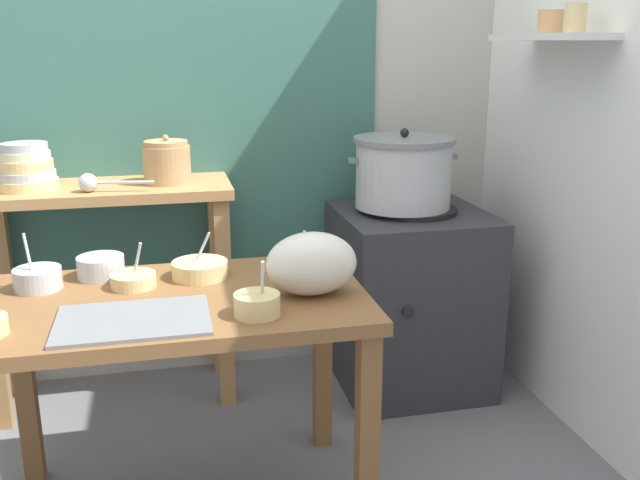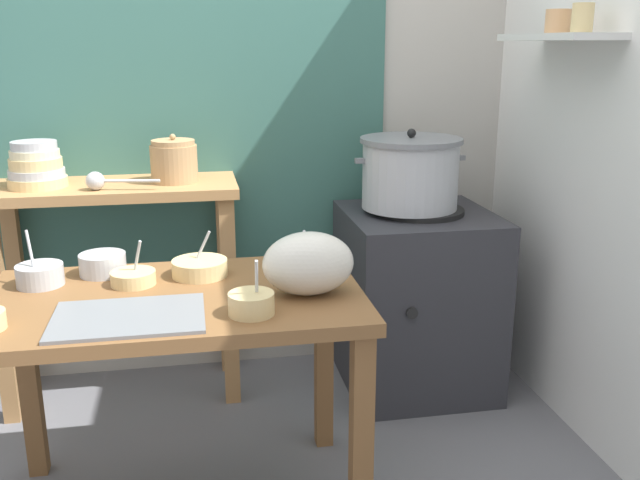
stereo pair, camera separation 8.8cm
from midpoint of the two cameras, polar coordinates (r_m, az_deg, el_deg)
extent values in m
cube|color=#B2ADA3|center=(3.05, -7.35, 13.24)|extent=(4.40, 0.10, 2.60)
cube|color=#38665B|center=(2.98, -12.25, 13.93)|extent=(1.90, 0.02, 2.10)
cube|color=white|center=(2.61, 24.59, 11.57)|extent=(0.10, 3.20, 2.60)
cube|color=silver|center=(2.69, 19.78, 15.35)|extent=(0.20, 0.56, 0.02)
cylinder|color=#E5C684|center=(2.57, 21.63, 16.52)|extent=(0.07, 0.07, 0.09)
cylinder|color=tan|center=(2.70, 19.82, 16.47)|extent=(0.09, 0.09, 0.08)
cube|color=brown|center=(2.09, -10.58, -4.91)|extent=(1.10, 0.66, 0.04)
cube|color=brown|center=(2.06, 4.67, -16.24)|extent=(0.06, 0.06, 0.68)
cube|color=brown|center=(2.54, -21.74, -10.78)|extent=(0.06, 0.06, 0.68)
cube|color=brown|center=(2.53, 1.32, -9.67)|extent=(0.06, 0.06, 0.68)
cube|color=#B27F4C|center=(2.84, -15.73, 4.04)|extent=(0.96, 0.40, 0.04)
cube|color=#B27F4C|center=(2.89, -23.85, -5.85)|extent=(0.06, 0.06, 0.86)
cube|color=#B27F4C|center=(2.81, -6.51, -5.14)|extent=(0.06, 0.06, 0.86)
cube|color=#B27F4C|center=(3.16, -22.69, -3.89)|extent=(0.06, 0.06, 0.86)
cube|color=#B27F4C|center=(3.09, -6.93, -3.18)|extent=(0.06, 0.06, 0.86)
cube|color=#2D2D33|center=(3.00, 8.70, -4.88)|extent=(0.60, 0.60, 0.76)
cylinder|color=black|center=(2.89, 9.02, 2.39)|extent=(0.36, 0.36, 0.02)
cylinder|color=black|center=(2.67, 8.46, -5.92)|extent=(0.04, 0.02, 0.04)
cylinder|color=#B7BABF|center=(2.86, 8.25, 5.24)|extent=(0.39, 0.39, 0.27)
cylinder|color=slate|center=(2.84, 8.37, 8.08)|extent=(0.41, 0.41, 0.02)
sphere|color=black|center=(2.84, 8.39, 8.64)|extent=(0.04, 0.04, 0.04)
cube|color=slate|center=(2.79, 4.16, 6.48)|extent=(0.04, 0.02, 0.02)
cube|color=slate|center=(2.92, 12.26, 6.59)|extent=(0.04, 0.02, 0.02)
cylinder|color=tan|center=(2.81, -10.96, 6.15)|extent=(0.18, 0.18, 0.15)
cylinder|color=tan|center=(2.80, -11.05, 7.82)|extent=(0.17, 0.17, 0.02)
sphere|color=tan|center=(2.79, -11.07, 8.27)|extent=(0.02, 0.02, 0.02)
cylinder|color=#E5C684|center=(2.86, -21.25, 4.44)|extent=(0.22, 0.22, 0.04)
cylinder|color=#B7BABF|center=(2.85, -21.32, 5.13)|extent=(0.21, 0.21, 0.03)
cylinder|color=#E5C684|center=(2.85, -21.40, 5.86)|extent=(0.19, 0.19, 0.04)
cylinder|color=beige|center=(2.84, -21.47, 6.57)|extent=(0.18, 0.18, 0.03)
cylinder|color=#B7BABF|center=(2.84, -21.53, 7.20)|extent=(0.17, 0.17, 0.03)
sphere|color=#B7BABF|center=(2.72, -17.02, 4.64)|extent=(0.07, 0.07, 0.07)
cylinder|color=#B7BABF|center=(2.69, -14.18, 4.71)|extent=(0.20, 0.05, 0.01)
cube|color=slate|center=(1.93, -14.11, -6.14)|extent=(0.40, 0.28, 0.01)
ellipsoid|color=silver|center=(2.02, 0.28, -1.95)|extent=(0.27, 0.18, 0.19)
cylinder|color=#B7BABF|center=(2.29, -0.23, -1.67)|extent=(0.17, 0.17, 0.05)
cylinder|color=beige|center=(2.28, -0.23, -1.26)|extent=(0.14, 0.14, 0.01)
cylinder|color=#B7BABF|center=(2.26, 0.23, -0.65)|extent=(0.05, 0.06, 0.13)
cylinder|color=#E5C684|center=(2.23, -8.69, -2.27)|extent=(0.17, 0.17, 0.05)
cylinder|color=beige|center=(2.22, -8.71, -1.79)|extent=(0.15, 0.15, 0.01)
cylinder|color=#B7BABF|center=(2.23, -8.67, -0.98)|extent=(0.07, 0.02, 0.14)
cylinder|color=#B7BABF|center=(2.26, -20.89, -2.70)|extent=(0.14, 0.14, 0.06)
cylinder|color=#BFB28C|center=(2.25, -20.96, -2.06)|extent=(0.12, 0.12, 0.01)
cylinder|color=#B7BABF|center=(2.24, -21.45, -1.45)|extent=(0.04, 0.06, 0.17)
cylinder|color=#B7BABF|center=(2.30, -16.30, -1.91)|extent=(0.15, 0.15, 0.07)
cylinder|color=#337238|center=(2.30, -16.35, -1.24)|extent=(0.12, 0.12, 0.01)
cylinder|color=#E5C684|center=(1.90, -4.31, -5.22)|extent=(0.13, 0.13, 0.06)
cylinder|color=#BFB28C|center=(1.89, -4.32, -4.53)|extent=(0.11, 0.11, 0.01)
cylinder|color=#B7BABF|center=(1.88, -3.86, -3.72)|extent=(0.01, 0.07, 0.16)
cylinder|color=#E5C684|center=(2.19, -13.91, -3.03)|extent=(0.14, 0.14, 0.04)
cylinder|color=beige|center=(2.18, -13.94, -2.66)|extent=(0.12, 0.12, 0.01)
cylinder|color=#B7BABF|center=(2.18, -13.65, -1.68)|extent=(0.04, 0.05, 0.14)
camera|label=1|loc=(0.04, -88.87, 0.32)|focal=39.15mm
camera|label=2|loc=(0.04, 91.13, -0.32)|focal=39.15mm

